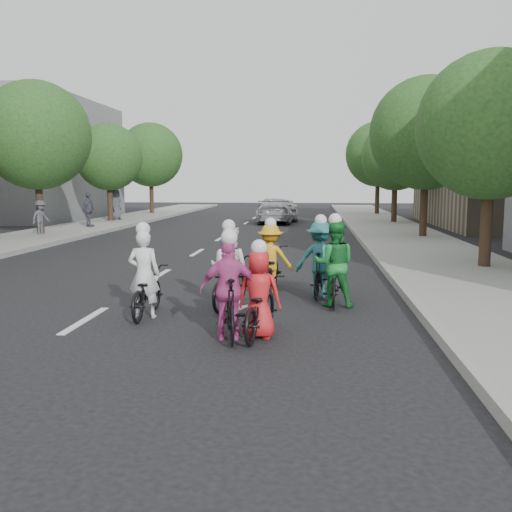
# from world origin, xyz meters

# --- Properties ---
(ground) EXTENTS (120.00, 120.00, 0.00)m
(ground) POSITION_xyz_m (0.00, 0.00, 0.00)
(ground) COLOR black
(ground) RESTS_ON ground
(curb_left) EXTENTS (0.18, 80.00, 0.18)m
(curb_left) POSITION_xyz_m (-6.05, 10.00, 0.09)
(curb_left) COLOR #999993
(curb_left) RESTS_ON ground
(sidewalk_right) EXTENTS (4.00, 80.00, 0.15)m
(sidewalk_right) POSITION_xyz_m (8.00, 10.00, 0.07)
(sidewalk_right) COLOR gray
(sidewalk_right) RESTS_ON ground
(curb_right) EXTENTS (0.18, 80.00, 0.18)m
(curb_right) POSITION_xyz_m (6.05, 10.00, 0.09)
(curb_right) COLOR #999993
(curb_right) RESTS_ON ground
(bldg_sw) EXTENTS (10.00, 14.00, 8.00)m
(bldg_sw) POSITION_xyz_m (-16.00, 28.00, 4.00)
(bldg_sw) COLOR slate
(bldg_sw) RESTS_ON ground
(tree_l_3) EXTENTS (4.80, 4.80, 6.93)m
(tree_l_3) POSITION_xyz_m (-8.20, 15.00, 4.52)
(tree_l_3) COLOR black
(tree_l_3) RESTS_ON ground
(tree_l_4) EXTENTS (4.00, 4.00, 5.97)m
(tree_l_4) POSITION_xyz_m (-8.20, 24.00, 3.96)
(tree_l_4) COLOR black
(tree_l_4) RESTS_ON ground
(tree_l_5) EXTENTS (4.80, 4.80, 6.93)m
(tree_l_5) POSITION_xyz_m (-8.20, 33.00, 4.52)
(tree_l_5) COLOR black
(tree_l_5) RESTS_ON ground
(tree_r_0) EXTENTS (4.00, 4.00, 5.97)m
(tree_r_0) POSITION_xyz_m (8.80, 6.60, 3.96)
(tree_r_0) COLOR black
(tree_r_0) RESTS_ON ground
(tree_r_1) EXTENTS (4.80, 4.80, 6.93)m
(tree_r_1) POSITION_xyz_m (8.80, 15.60, 4.52)
(tree_r_1) COLOR black
(tree_r_1) RESTS_ON ground
(tree_r_2) EXTENTS (4.00, 4.00, 5.97)m
(tree_r_2) POSITION_xyz_m (8.80, 24.60, 3.96)
(tree_r_2) COLOR black
(tree_r_2) RESTS_ON ground
(tree_r_3) EXTENTS (4.80, 4.80, 6.93)m
(tree_r_3) POSITION_xyz_m (8.80, 33.60, 4.52)
(tree_r_3) COLOR black
(tree_r_3) RESTS_ON ground
(cyclist_0) EXTENTS (0.87, 1.84, 1.57)m
(cyclist_0) POSITION_xyz_m (3.21, -0.76, 0.55)
(cyclist_0) COLOR black
(cyclist_0) RESTS_ON ground
(cyclist_1) EXTENTS (0.85, 1.63, 1.86)m
(cyclist_1) POSITION_xyz_m (4.48, 1.69, 0.70)
(cyclist_1) COLOR black
(cyclist_1) RESTS_ON ground
(cyclist_2) EXTENTS (0.99, 1.73, 1.74)m
(cyclist_2) POSITION_xyz_m (2.76, -0.91, 0.64)
(cyclist_2) COLOR black
(cyclist_2) RESTS_ON ground
(cyclist_3) EXTENTS (1.01, 1.93, 1.68)m
(cyclist_3) POSITION_xyz_m (3.11, 3.06, 0.61)
(cyclist_3) COLOR black
(cyclist_3) RESTS_ON ground
(cyclist_4) EXTENTS (1.01, 1.97, 1.74)m
(cyclist_4) POSITION_xyz_m (2.42, 1.34, 0.62)
(cyclist_4) COLOR black
(cyclist_4) RESTS_ON ground
(cyclist_5) EXTENTS (1.13, 1.70, 1.78)m
(cyclist_5) POSITION_xyz_m (4.21, 2.61, 0.69)
(cyclist_5) COLOR black
(cyclist_5) RESTS_ON ground
(cyclist_6) EXTENTS (0.61, 1.73, 1.75)m
(cyclist_6) POSITION_xyz_m (1.00, 0.43, 0.56)
(cyclist_6) COLOR black
(cyclist_6) RESTS_ON ground
(follow_car_lead) EXTENTS (2.35, 5.26, 1.50)m
(follow_car_lead) POSITION_xyz_m (1.72, 24.92, 0.75)
(follow_car_lead) COLOR silver
(follow_car_lead) RESTS_ON ground
(follow_car_trail) EXTENTS (2.05, 4.46, 1.48)m
(follow_car_trail) POSITION_xyz_m (2.17, 27.24, 0.74)
(follow_car_trail) COLOR white
(follow_car_trail) RESTS_ON ground
(spectator_0) EXTENTS (0.85, 1.11, 1.52)m
(spectator_0) POSITION_xyz_m (-8.05, 14.75, 0.91)
(spectator_0) COLOR #4D4F5A
(spectator_0) RESTS_ON sidewalk_left
(spectator_1) EXTENTS (0.51, 1.08, 1.80)m
(spectator_1) POSITION_xyz_m (-7.58, 19.11, 1.05)
(spectator_1) COLOR #555462
(spectator_1) RESTS_ON sidewalk_left
(spectator_2) EXTENTS (0.73, 1.01, 1.92)m
(spectator_2) POSITION_xyz_m (-8.10, 24.71, 1.11)
(spectator_2) COLOR #464852
(spectator_2) RESTS_ON sidewalk_left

